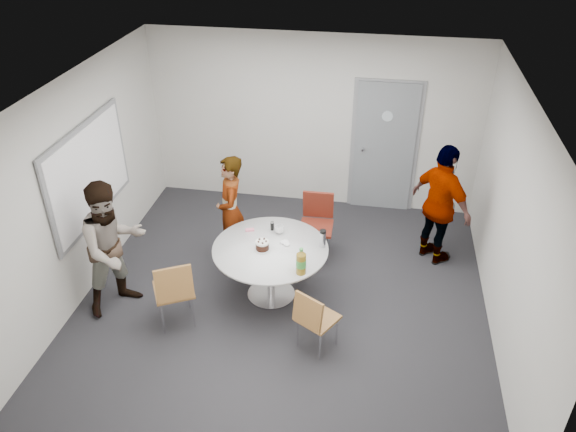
% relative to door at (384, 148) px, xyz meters
% --- Properties ---
extents(floor, '(5.00, 5.00, 0.00)m').
position_rel_door_xyz_m(floor, '(-1.10, -2.48, -1.03)').
color(floor, black).
rests_on(floor, ground).
extents(ceiling, '(5.00, 5.00, 0.00)m').
position_rel_door_xyz_m(ceiling, '(-1.10, -2.48, 1.67)').
color(ceiling, silver).
rests_on(ceiling, wall_back).
extents(wall_back, '(5.00, 0.00, 5.00)m').
position_rel_door_xyz_m(wall_back, '(-1.10, 0.02, 0.32)').
color(wall_back, beige).
rests_on(wall_back, floor).
extents(wall_left, '(0.00, 5.00, 5.00)m').
position_rel_door_xyz_m(wall_left, '(-3.60, -2.48, 0.32)').
color(wall_left, beige).
rests_on(wall_left, floor).
extents(wall_right, '(0.00, 5.00, 5.00)m').
position_rel_door_xyz_m(wall_right, '(1.40, -2.48, 0.32)').
color(wall_right, beige).
rests_on(wall_right, floor).
extents(wall_front, '(5.00, 0.00, 5.00)m').
position_rel_door_xyz_m(wall_front, '(-1.10, -4.98, 0.32)').
color(wall_front, beige).
rests_on(wall_front, floor).
extents(door, '(1.02, 0.17, 2.12)m').
position_rel_door_xyz_m(door, '(0.00, 0.00, 0.00)').
color(door, slate).
rests_on(door, wall_back).
extents(whiteboard, '(0.04, 1.90, 1.25)m').
position_rel_door_xyz_m(whiteboard, '(-3.56, -2.28, 0.42)').
color(whiteboard, gray).
rests_on(whiteboard, wall_left).
extents(table, '(1.41, 1.41, 1.07)m').
position_rel_door_xyz_m(table, '(-1.24, -2.48, -0.39)').
color(table, silver).
rests_on(table, floor).
extents(chair_near_left, '(0.60, 0.62, 0.92)m').
position_rel_door_xyz_m(chair_near_left, '(-2.24, -3.20, -0.46)').
color(chair_near_left, brown).
rests_on(chair_near_left, floor).
extents(chair_near_right, '(0.54, 0.55, 0.81)m').
position_rel_door_xyz_m(chair_near_right, '(-0.62, -3.32, -0.53)').
color(chair_near_right, brown).
rests_on(chair_near_right, floor).
extents(chair_far, '(0.45, 0.49, 0.92)m').
position_rel_door_xyz_m(chair_far, '(-0.83, -1.44, -0.46)').
color(chair_far, '#5E1E12').
rests_on(chair_far, floor).
extents(person_main, '(0.52, 0.65, 1.55)m').
position_rel_door_xyz_m(person_main, '(-1.94, -1.78, -0.25)').
color(person_main, '#A5C6EA').
rests_on(person_main, floor).
extents(person_left, '(1.02, 1.05, 1.71)m').
position_rel_door_xyz_m(person_left, '(-3.05, -2.94, -0.17)').
color(person_left, white).
rests_on(person_left, floor).
extents(person_right, '(0.98, 1.02, 1.71)m').
position_rel_door_xyz_m(person_right, '(0.79, -1.30, -0.17)').
color(person_right, black).
rests_on(person_right, floor).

